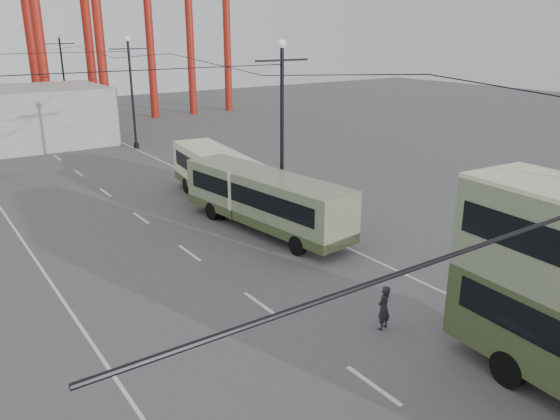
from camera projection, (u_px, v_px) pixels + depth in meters
road_markings at (160, 229)px, 28.04m from camera, size 12.52×120.00×0.01m
lamp_post_mid at (282, 131)px, 28.76m from camera, size 3.20×0.44×9.32m
lamp_post_far at (132, 94)px, 45.90m from camera, size 3.20×0.44×9.32m
lamp_post_distant at (64, 76)px, 63.04m from camera, size 3.20×0.44×9.32m
single_decker_green at (265, 199)px, 27.48m from camera, size 3.69×10.71×2.97m
single_decker_cream at (218, 175)px, 32.09m from camera, size 3.63×9.77×2.97m
pedestrian at (384, 308)px, 18.49m from camera, size 0.66×0.51×1.60m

